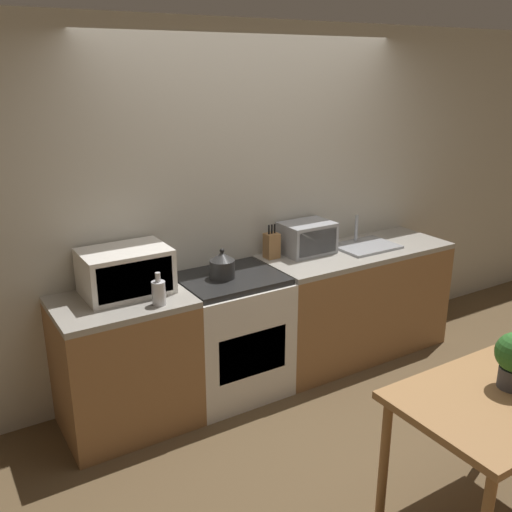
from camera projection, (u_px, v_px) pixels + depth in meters
The scene contains 12 objects.
ground_plane at pixel (345, 433), 3.74m from camera, with size 16.00×16.00×0.00m, color brown.
wall_back at pixel (250, 204), 4.29m from camera, with size 10.00×0.06×2.60m.
counter_left_run at pixel (126, 363), 3.71m from camera, with size 0.85×0.62×0.90m.
counter_right_run at pixel (354, 301), 4.68m from camera, with size 1.59×0.62×0.90m.
stove_range at pixel (231, 335), 4.10m from camera, with size 0.73×0.62×0.90m.
kettle at pixel (222, 265), 3.90m from camera, with size 0.17×0.17×0.21m.
microwave at pixel (126, 271), 3.64m from camera, with size 0.55×0.38×0.29m.
bottle at pixel (159, 292), 3.47m from camera, with size 0.08×0.08×0.21m.
knife_block at pixel (272, 245), 4.31m from camera, with size 0.10×0.09×0.26m.
toaster_oven at pixel (307, 238), 4.42m from camera, with size 0.40×0.29×0.24m.
sink_basin at pixel (366, 245), 4.59m from camera, with size 0.48×0.36×0.24m.
dining_table at pixel (495, 413), 2.83m from camera, with size 0.98×0.73×0.75m.
Camera 1 is at (-2.17, -2.39, 2.29)m, focal length 40.00 mm.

